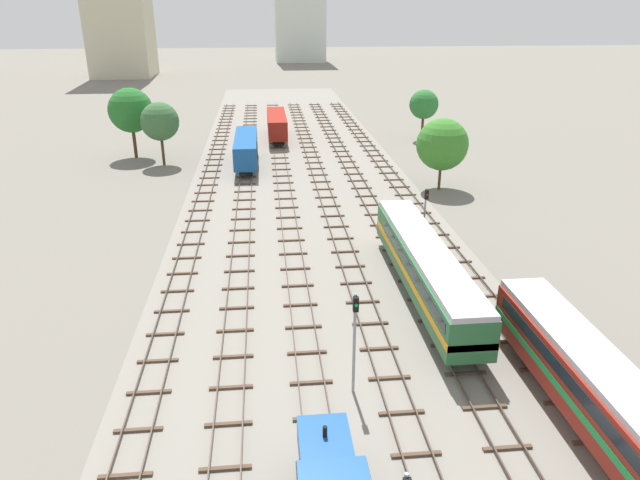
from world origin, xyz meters
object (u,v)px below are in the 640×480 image
Objects in this scene: passenger_coach_right_near at (623,417)px; signal_post_mid at (425,212)px; diesel_railcar_centre_right_mid at (425,265)px; freight_boxcar_left_midfar at (246,148)px; freight_boxcar_centre_left_far at (277,123)px; signal_post_nearest at (355,332)px.

signal_post_mid reaches higher than passenger_coach_right_near.
freight_boxcar_left_midfar is at bearing 109.20° from diesel_railcar_centre_right_mid.
signal_post_mid is at bearing -76.39° from freight_boxcar_centre_left_far.
freight_boxcar_centre_left_far is 46.94m from signal_post_mid.
signal_post_mid is at bearing 95.05° from passenger_coach_right_near.
freight_boxcar_left_midfar is at bearing -105.51° from freight_boxcar_centre_left_far.
diesel_railcar_centre_right_mid reaches higher than freight_boxcar_centre_left_far.
freight_boxcar_centre_left_far is (-8.83, 53.97, -0.15)m from diesel_railcar_centre_right_mid.
signal_post_nearest is at bearing -122.78° from diesel_railcar_centre_right_mid.
passenger_coach_right_near is at bearing -72.10° from freight_boxcar_left_midfar.
passenger_coach_right_near is 3.67× the size of signal_post_nearest.
signal_post_nearest reaches higher than passenger_coach_right_near.
signal_post_mid reaches higher than freight_boxcar_left_midfar.
signal_post_nearest is (-11.05, 6.36, 1.15)m from passenger_coach_right_near.
diesel_railcar_centre_right_mid is 1.46× the size of freight_boxcar_centre_left_far.
passenger_coach_right_near is 1.07× the size of diesel_railcar_centre_right_mid.
diesel_railcar_centre_right_mid is at bearing -104.79° from signal_post_mid.
signal_post_nearest is at bearing 150.06° from passenger_coach_right_near.
passenger_coach_right_near is 1.57× the size of freight_boxcar_left_midfar.
signal_post_mid is at bearing -62.48° from freight_boxcar_left_midfar.
freight_boxcar_centre_left_far is (4.42, 15.92, 0.00)m from freight_boxcar_left_midfar.
passenger_coach_right_near is 17.24m from diesel_railcar_centre_right_mid.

